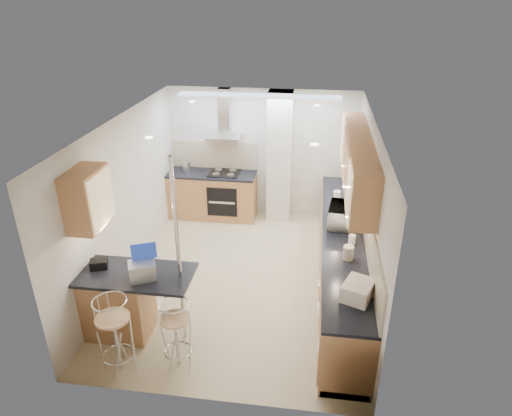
# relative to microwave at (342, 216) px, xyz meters

# --- Properties ---
(ground) EXTENTS (4.80, 4.80, 0.00)m
(ground) POSITION_rel_microwave_xyz_m (-1.46, -0.25, -1.08)
(ground) COLOR tan
(ground) RESTS_ON ground
(room_shell) EXTENTS (3.64, 4.84, 2.51)m
(room_shell) POSITION_rel_microwave_xyz_m (-1.14, 0.12, 0.47)
(room_shell) COLOR silver
(room_shell) RESTS_ON ground
(right_counter) EXTENTS (0.63, 4.40, 0.92)m
(right_counter) POSITION_rel_microwave_xyz_m (0.04, -0.25, -0.61)
(right_counter) COLOR #AD6B45
(right_counter) RESTS_ON ground
(back_counter) EXTENTS (1.70, 0.63, 0.92)m
(back_counter) POSITION_rel_microwave_xyz_m (-2.41, 1.85, -0.61)
(back_counter) COLOR #AD6B45
(back_counter) RESTS_ON ground
(peninsula) EXTENTS (1.47, 0.72, 0.94)m
(peninsula) POSITION_rel_microwave_xyz_m (-2.59, -1.70, -0.60)
(peninsula) COLOR #AD6B45
(peninsula) RESTS_ON ground
(microwave) EXTENTS (0.44, 0.60, 0.31)m
(microwave) POSITION_rel_microwave_xyz_m (0.00, 0.00, 0.00)
(microwave) COLOR white
(microwave) RESTS_ON right_counter
(laptop) EXTENTS (0.39, 0.35, 0.22)m
(laptop) POSITION_rel_microwave_xyz_m (-2.43, -1.79, -0.03)
(laptop) COLOR #A4A8AC
(laptop) RESTS_ON peninsula
(bag) EXTENTS (0.25, 0.21, 0.11)m
(bag) POSITION_rel_microwave_xyz_m (-3.07, -1.64, -0.08)
(bag) COLOR black
(bag) RESTS_ON peninsula
(bar_stool_near) EXTENTS (0.54, 0.54, 1.02)m
(bar_stool_near) POSITION_rel_microwave_xyz_m (-2.61, -2.35, -0.57)
(bar_stool_near) COLOR tan
(bar_stool_near) RESTS_ON ground
(bar_stool_end) EXTENTS (0.53, 0.53, 0.91)m
(bar_stool_end) POSITION_rel_microwave_xyz_m (-1.94, -2.18, -0.62)
(bar_stool_end) COLOR tan
(bar_stool_end) RESTS_ON ground
(jar_a) EXTENTS (0.15, 0.15, 0.16)m
(jar_a) POSITION_rel_microwave_xyz_m (-0.05, 0.89, -0.07)
(jar_a) COLOR white
(jar_a) RESTS_ON right_counter
(jar_b) EXTENTS (0.12, 0.12, 0.16)m
(jar_b) POSITION_rel_microwave_xyz_m (0.12, 0.77, -0.08)
(jar_b) COLOR white
(jar_b) RESTS_ON right_counter
(jar_c) EXTENTS (0.15, 0.15, 0.19)m
(jar_c) POSITION_rel_microwave_xyz_m (0.06, -0.96, -0.06)
(jar_c) COLOR beige
(jar_c) RESTS_ON right_counter
(jar_d) EXTENTS (0.11, 0.11, 0.13)m
(jar_d) POSITION_rel_microwave_xyz_m (0.13, -0.54, -0.09)
(jar_d) COLOR white
(jar_d) RESTS_ON right_counter
(bread_bin) EXTENTS (0.43, 0.47, 0.20)m
(bread_bin) POSITION_rel_microwave_xyz_m (0.13, -1.80, -0.05)
(bread_bin) COLOR white
(bread_bin) RESTS_ON right_counter
(kettle) EXTENTS (0.16, 0.16, 0.20)m
(kettle) POSITION_rel_microwave_xyz_m (-2.91, 1.86, -0.06)
(kettle) COLOR silver
(kettle) RESTS_ON back_counter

